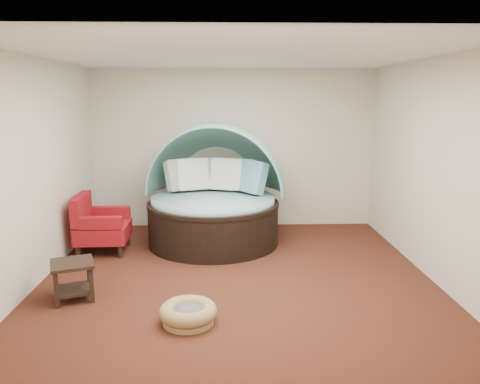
{
  "coord_description": "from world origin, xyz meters",
  "views": [
    {
      "loc": [
        -0.13,
        -5.84,
        2.3
      ],
      "look_at": [
        0.06,
        0.6,
        1.0
      ],
      "focal_mm": 35.0,
      "sensor_mm": 36.0,
      "label": 1
    }
  ],
  "objects_px": {
    "pet_basket": "(188,313)",
    "red_armchair": "(99,226)",
    "side_table": "(73,275)",
    "canopy_daybed": "(214,188)"
  },
  "relations": [
    {
      "from": "canopy_daybed",
      "to": "pet_basket",
      "type": "bearing_deg",
      "value": -85.93
    },
    {
      "from": "pet_basket",
      "to": "side_table",
      "type": "height_order",
      "value": "side_table"
    },
    {
      "from": "pet_basket",
      "to": "side_table",
      "type": "xyz_separation_m",
      "value": [
        -1.38,
        0.64,
        0.18
      ]
    },
    {
      "from": "canopy_daybed",
      "to": "side_table",
      "type": "height_order",
      "value": "canopy_daybed"
    },
    {
      "from": "pet_basket",
      "to": "side_table",
      "type": "relative_size",
      "value": 1.16
    },
    {
      "from": "pet_basket",
      "to": "canopy_daybed",
      "type": "bearing_deg",
      "value": 85.78
    },
    {
      "from": "pet_basket",
      "to": "red_armchair",
      "type": "distance_m",
      "value": 2.81
    },
    {
      "from": "red_armchair",
      "to": "side_table",
      "type": "bearing_deg",
      "value": -86.88
    },
    {
      "from": "canopy_daybed",
      "to": "red_armchair",
      "type": "distance_m",
      "value": 1.87
    },
    {
      "from": "canopy_daybed",
      "to": "red_armchair",
      "type": "height_order",
      "value": "canopy_daybed"
    }
  ]
}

